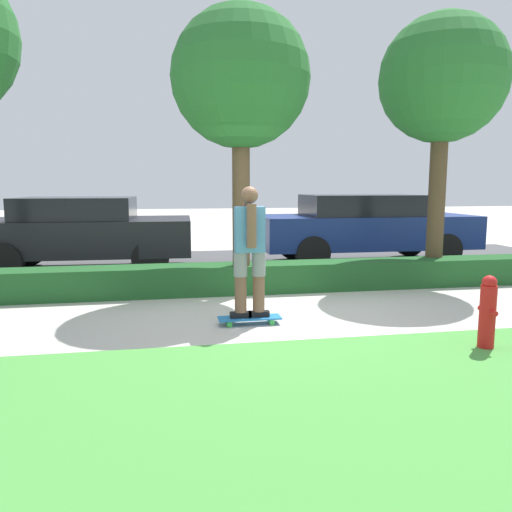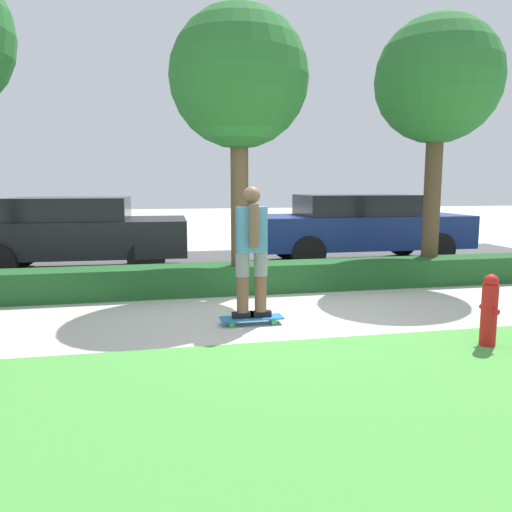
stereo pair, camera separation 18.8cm
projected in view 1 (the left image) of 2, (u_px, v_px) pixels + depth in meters
The scene contains 11 objects.
ground_plane at pixel (276, 317), 6.43m from camera, with size 60.00×60.00×0.00m, color #BCB7AD.
grass_lawn_strip at pixel (368, 427), 3.51m from camera, with size 15.92×4.00×0.01m.
street_asphalt at pixel (233, 266), 10.52m from camera, with size 15.92×5.00×0.01m.
hedge_row at pixel (254, 278), 7.96m from camera, with size 15.92×0.60×0.45m.
skateboard at pixel (250, 318), 6.11m from camera, with size 0.77×0.24×0.09m.
skater_person at pixel (250, 249), 5.98m from camera, with size 0.48×0.41×1.59m.
tree_mid at pixel (241, 80), 7.37m from camera, with size 2.07×2.07×4.30m.
tree_far at pixel (443, 82), 8.29m from camera, with size 2.11×2.11×4.50m.
parked_car_front at pixel (83, 232), 9.81m from camera, with size 4.18×2.02×1.45m.
parked_car_middle at pixel (365, 226), 10.84m from camera, with size 4.64×1.78×1.48m.
fire_hydrant at pixel (488, 312), 5.16m from camera, with size 0.16×0.26×0.77m.
Camera 1 is at (-1.37, -6.11, 1.69)m, focal length 35.00 mm.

